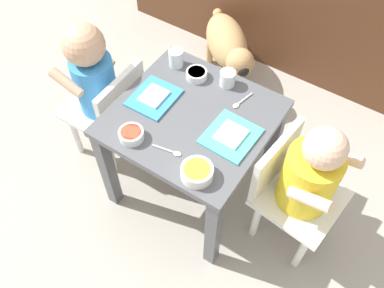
# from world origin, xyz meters

# --- Properties ---
(ground_plane) EXTENTS (7.00, 7.00, 0.00)m
(ground_plane) POSITION_xyz_m (0.00, 0.00, 0.00)
(ground_plane) COLOR #9E998E
(dining_table) EXTENTS (0.54, 0.52, 0.48)m
(dining_table) POSITION_xyz_m (0.00, 0.00, 0.38)
(dining_table) COLOR #515459
(dining_table) RESTS_ON ground
(seated_child_left) EXTENTS (0.28, 0.28, 0.67)m
(seated_child_left) POSITION_xyz_m (-0.43, -0.02, 0.42)
(seated_child_left) COLOR white
(seated_child_left) RESTS_ON ground
(seated_child_right) EXTENTS (0.31, 0.31, 0.65)m
(seated_child_right) POSITION_xyz_m (0.43, 0.04, 0.40)
(seated_child_right) COLOR white
(seated_child_right) RESTS_ON ground
(dog) EXTENTS (0.42, 0.41, 0.33)m
(dog) POSITION_xyz_m (-0.22, 0.66, 0.22)
(dog) COLOR tan
(dog) RESTS_ON ground
(food_tray_left) EXTENTS (0.15, 0.17, 0.02)m
(food_tray_left) POSITION_xyz_m (-0.16, -0.01, 0.48)
(food_tray_left) COLOR #388CD8
(food_tray_left) RESTS_ON dining_table
(food_tray_right) EXTENTS (0.17, 0.18, 0.02)m
(food_tray_right) POSITION_xyz_m (0.16, -0.01, 0.48)
(food_tray_right) COLOR #4CC6BC
(food_tray_right) RESTS_ON dining_table
(water_cup_left) EXTENTS (0.06, 0.06, 0.07)m
(water_cup_left) POSITION_xyz_m (-0.19, 0.18, 0.51)
(water_cup_left) COLOR white
(water_cup_left) RESTS_ON dining_table
(water_cup_right) EXTENTS (0.06, 0.06, 0.06)m
(water_cup_right) POSITION_xyz_m (0.02, 0.20, 0.50)
(water_cup_right) COLOR white
(water_cup_right) RESTS_ON dining_table
(cereal_bowl_right_side) EXTENTS (0.08, 0.08, 0.03)m
(cereal_bowl_right_side) POSITION_xyz_m (-0.11, -0.19, 0.49)
(cereal_bowl_right_side) COLOR white
(cereal_bowl_right_side) RESTS_ON dining_table
(veggie_bowl_near) EXTENTS (0.08, 0.08, 0.03)m
(veggie_bowl_near) POSITION_xyz_m (-0.09, 0.17, 0.49)
(veggie_bowl_near) COLOR white
(veggie_bowl_near) RESTS_ON dining_table
(veggie_bowl_far) EXTENTS (0.10, 0.10, 0.04)m
(veggie_bowl_far) POSITION_xyz_m (0.15, -0.20, 0.50)
(veggie_bowl_far) COLOR white
(veggie_bowl_far) RESTS_ON dining_table
(spoon_by_left_tray) EXTENTS (0.04, 0.10, 0.01)m
(spoon_by_left_tray) POSITION_xyz_m (0.11, 0.15, 0.48)
(spoon_by_left_tray) COLOR silver
(spoon_by_left_tray) RESTS_ON dining_table
(spoon_by_right_tray) EXTENTS (0.10, 0.03, 0.01)m
(spoon_by_right_tray) POSITION_xyz_m (0.03, -0.17, 0.48)
(spoon_by_right_tray) COLOR silver
(spoon_by_right_tray) RESTS_ON dining_table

